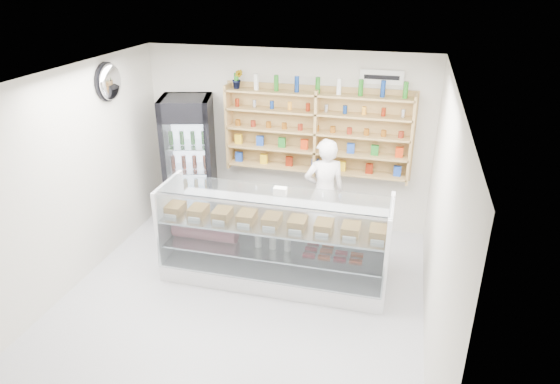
# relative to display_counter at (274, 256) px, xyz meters

# --- Properties ---
(room) EXTENTS (5.00, 5.00, 5.00)m
(room) POSITION_rel_display_counter_xyz_m (-0.28, -0.70, 1.04)
(room) COLOR #AEAEB3
(room) RESTS_ON ground
(display_counter) EXTENTS (2.98, 0.89, 1.30)m
(display_counter) POSITION_rel_display_counter_xyz_m (0.00, 0.00, 0.00)
(display_counter) COLOR white
(display_counter) RESTS_ON floor
(shop_worker) EXTENTS (0.71, 0.59, 1.66)m
(shop_worker) POSITION_rel_display_counter_xyz_m (0.46, 1.17, 0.48)
(shop_worker) COLOR white
(shop_worker) RESTS_ON floor
(drinks_cooler) EXTENTS (0.93, 0.91, 2.10)m
(drinks_cooler) POSITION_rel_display_counter_xyz_m (-1.74, 1.28, 0.70)
(drinks_cooler) COLOR black
(drinks_cooler) RESTS_ON floor
(wall_shelving) EXTENTS (2.84, 0.28, 1.33)m
(wall_shelving) POSITION_rel_display_counter_xyz_m (0.22, 1.64, 1.24)
(wall_shelving) COLOR tan
(wall_shelving) RESTS_ON back_wall
(potted_plant) EXTENTS (0.19, 0.17, 0.29)m
(potted_plant) POSITION_rel_display_counter_xyz_m (-1.01, 1.64, 1.99)
(potted_plant) COLOR #1E6626
(potted_plant) RESTS_ON wall_shelving
(security_mirror) EXTENTS (0.15, 0.50, 0.50)m
(security_mirror) POSITION_rel_display_counter_xyz_m (-2.45, 0.50, 2.09)
(security_mirror) COLOR silver
(security_mirror) RESTS_ON left_wall
(wall_sign) EXTENTS (0.62, 0.03, 0.20)m
(wall_sign) POSITION_rel_display_counter_xyz_m (1.12, 1.77, 2.09)
(wall_sign) COLOR white
(wall_sign) RESTS_ON back_wall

